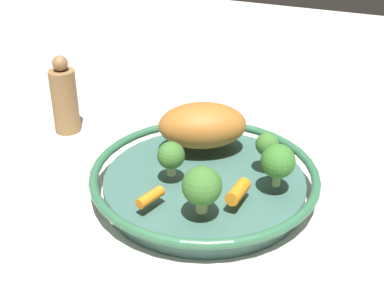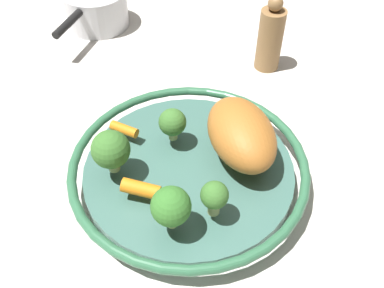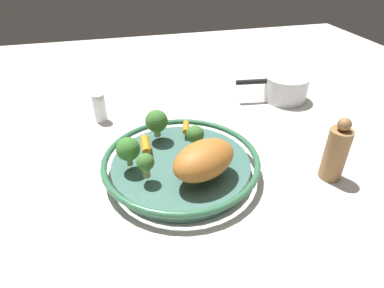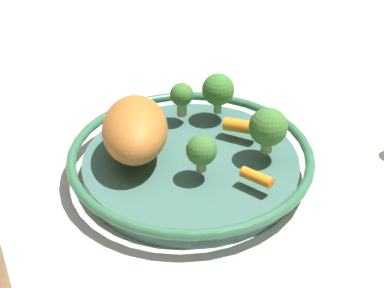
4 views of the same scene
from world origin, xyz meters
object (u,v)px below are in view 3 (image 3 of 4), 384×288
object	(u,v)px
broccoli_floret_mid	(145,163)
salt_shaker	(100,108)
serving_bowl	(181,164)
pepper_mill	(336,152)
roast_chicken_piece	(204,160)
saucepan	(285,88)
baby_carrot_back	(186,127)
broccoli_floret_large	(157,121)
broccoli_floret_small	(195,135)
broccoli_floret_edge	(128,148)
baby_carrot_right	(146,145)

from	to	relation	value
broccoli_floret_mid	salt_shaker	distance (m)	0.36
serving_bowl	pepper_mill	xyz separation A→B (m)	(-0.32, 0.10, 0.04)
roast_chicken_piece	saucepan	size ratio (longest dim) A/B	0.61
baby_carrot_back	broccoli_floret_large	world-z (taller)	broccoli_floret_large
salt_shaker	pepper_mill	xyz separation A→B (m)	(-0.49, 0.39, 0.03)
broccoli_floret_small	pepper_mill	xyz separation A→B (m)	(-0.28, 0.13, -0.01)
serving_bowl	baby_carrot_back	bearing A→B (deg)	-109.28
baby_carrot_back	broccoli_floret_edge	world-z (taller)	broccoli_floret_edge
broccoli_floret_mid	saucepan	xyz separation A→B (m)	(-0.50, -0.34, -0.04)
broccoli_floret_small	salt_shaker	distance (m)	0.34
baby_carrot_right	salt_shaker	xyz separation A→B (m)	(0.10, -0.24, -0.01)
serving_bowl	roast_chicken_piece	size ratio (longest dim) A/B	2.46
roast_chicken_piece	saucepan	bearing A→B (deg)	-136.48
baby_carrot_back	broccoli_floret_edge	size ratio (longest dim) A/B	0.68
baby_carrot_right	saucepan	xyz separation A→B (m)	(-0.48, -0.24, -0.01)
serving_bowl	broccoli_floret_edge	size ratio (longest dim) A/B	5.39
baby_carrot_right	broccoli_floret_edge	size ratio (longest dim) A/B	0.80
broccoli_floret_edge	baby_carrot_back	bearing A→B (deg)	-145.29
broccoli_floret_large	roast_chicken_piece	bearing A→B (deg)	111.49
broccoli_floret_mid	salt_shaker	xyz separation A→B (m)	(0.09, -0.34, -0.04)
pepper_mill	serving_bowl	bearing A→B (deg)	-17.11
roast_chicken_piece	pepper_mill	distance (m)	0.29
baby_carrot_back	salt_shaker	world-z (taller)	salt_shaker
broccoli_floret_small	saucepan	bearing A→B (deg)	-145.17
broccoli_floret_small	saucepan	size ratio (longest dim) A/B	0.23
saucepan	broccoli_floret_large	bearing A→B (deg)	22.90
salt_shaker	pepper_mill	bearing A→B (deg)	141.30
baby_carrot_back	baby_carrot_right	bearing A→B (deg)	27.56
broccoli_floret_small	baby_carrot_back	bearing A→B (deg)	-87.80
broccoli_floret_large	saucepan	distance (m)	0.49
serving_bowl	baby_carrot_right	xyz separation A→B (m)	(0.07, -0.05, 0.03)
roast_chicken_piece	salt_shaker	distance (m)	0.42
baby_carrot_back	broccoli_floret_edge	xyz separation A→B (m)	(0.15, 0.10, 0.03)
broccoli_floret_mid	broccoli_floret_small	size ratio (longest dim) A/B	1.02
serving_bowl	broccoli_floret_small	xyz separation A→B (m)	(-0.04, -0.03, 0.05)
broccoli_floret_large	salt_shaker	distance (m)	0.24
serving_bowl	broccoli_floret_large	world-z (taller)	broccoli_floret_large
serving_bowl	roast_chicken_piece	xyz separation A→B (m)	(-0.03, 0.07, 0.06)
broccoli_floret_large	salt_shaker	world-z (taller)	broccoli_floret_large
roast_chicken_piece	baby_carrot_back	size ratio (longest dim) A/B	3.20
broccoli_floret_mid	broccoli_floret_edge	size ratio (longest dim) A/B	0.83
baby_carrot_back	broccoli_floret_edge	distance (m)	0.19
roast_chicken_piece	broccoli_floret_edge	world-z (taller)	roast_chicken_piece
baby_carrot_back	saucepan	world-z (taller)	saucepan
broccoli_floret_edge	salt_shaker	distance (m)	0.30
serving_bowl	salt_shaker	size ratio (longest dim) A/B	4.23
roast_chicken_piece	salt_shaker	bearing A→B (deg)	-60.97
broccoli_floret_small	broccoli_floret_edge	bearing A→B (deg)	10.21
baby_carrot_right	broccoli_floret_large	world-z (taller)	broccoli_floret_large
baby_carrot_right	broccoli_floret_small	xyz separation A→B (m)	(-0.11, 0.02, 0.02)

